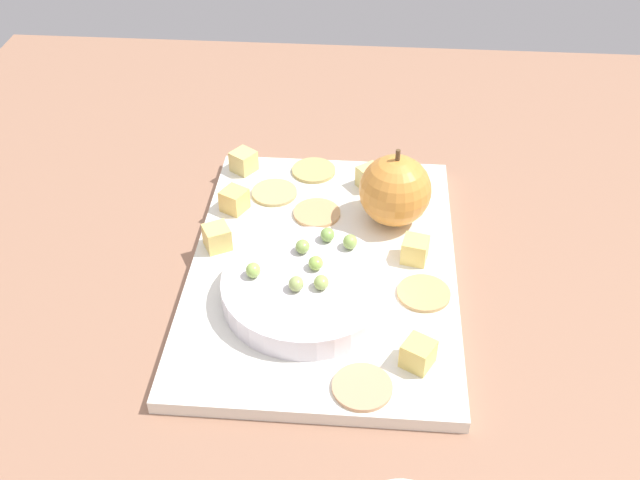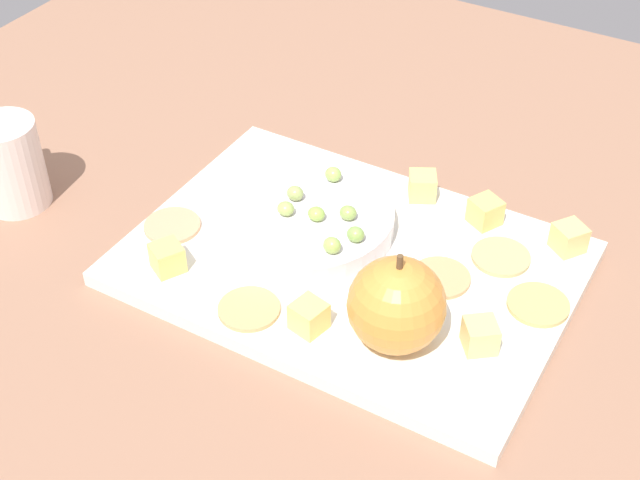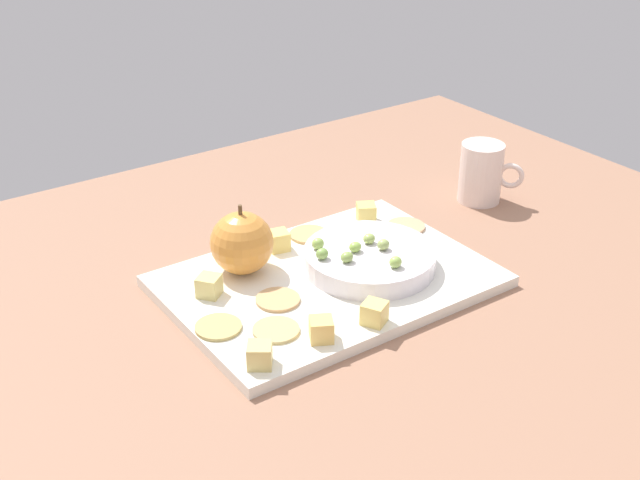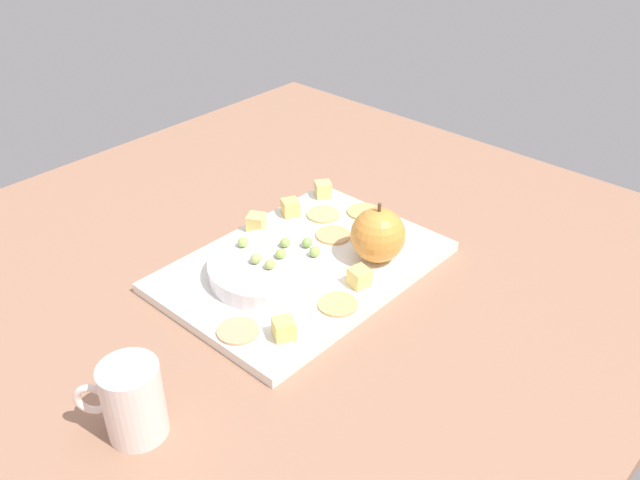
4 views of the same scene
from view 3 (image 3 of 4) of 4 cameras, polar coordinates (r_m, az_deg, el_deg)
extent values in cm
cube|color=#986C53|center=(104.63, 3.18, -4.32)|extent=(119.34, 105.49, 3.21)
cube|color=white|center=(104.44, 0.53, -2.83)|extent=(39.15, 27.49, 1.46)
cylinder|color=white|center=(105.51, 3.41, -1.29)|extent=(16.71, 16.71, 2.52)
sphere|color=orange|center=(103.77, -5.37, -0.20)|extent=(7.94, 7.94, 7.94)
cylinder|color=brown|center=(101.70, -5.48, 2.07)|extent=(0.50, 0.50, 1.20)
cube|color=#E0C874|center=(88.13, -4.15, -7.85)|extent=(3.58, 3.58, 2.57)
cube|color=#F2D370|center=(94.75, 3.73, -5.00)|extent=(3.48, 3.48, 2.57)
cube|color=#E1CD78|center=(100.43, -7.60, -3.13)|extent=(3.60, 3.60, 2.57)
cube|color=#F4C868|center=(91.79, 0.09, -6.13)|extent=(3.48, 3.48, 2.57)
cube|color=#E7CD66|center=(117.15, 3.17, 1.87)|extent=(3.50, 3.50, 2.57)
cube|color=#EFD46D|center=(109.73, -2.85, -0.03)|extent=(3.07, 3.07, 2.57)
cylinder|color=tan|center=(94.81, -6.96, -5.93)|extent=(5.32, 5.32, 0.40)
cylinder|color=tan|center=(99.10, -2.90, -4.09)|extent=(5.32, 5.32, 0.40)
cylinder|color=tan|center=(116.19, 5.89, 0.93)|extent=(5.32, 5.32, 0.40)
cylinder|color=tan|center=(113.44, -0.76, 0.38)|extent=(5.32, 5.32, 0.40)
cylinder|color=tan|center=(93.75, -3.02, -6.17)|extent=(5.32, 5.32, 0.40)
ellipsoid|color=#9FB362|center=(104.80, 4.35, -0.32)|extent=(1.61, 1.44, 1.41)
ellipsoid|color=#A0B95D|center=(106.19, 3.38, 0.09)|extent=(1.61, 1.44, 1.32)
ellipsoid|color=#91AF55|center=(101.79, 1.86, -1.18)|extent=(1.61, 1.44, 1.34)
ellipsoid|color=#88B254|center=(102.40, 0.14, -0.95)|extent=(1.61, 1.44, 1.41)
ellipsoid|color=#9BBE59|center=(104.61, -0.14, -0.25)|extent=(1.61, 1.44, 1.51)
ellipsoid|color=#98BF51|center=(104.16, 2.42, -0.48)|extent=(1.61, 1.44, 1.30)
ellipsoid|color=#9DC35A|center=(100.97, 5.19, -1.51)|extent=(1.61, 1.44, 1.45)
cylinder|color=#F4DED4|center=(127.62, 10.93, 4.54)|extent=(6.41, 6.41, 9.07)
torus|color=#F4DED4|center=(127.42, 12.90, 4.30)|extent=(3.16, 3.60, 4.00)
camera|label=1|loc=(1.35, 22.64, 25.41)|focal=42.02mm
camera|label=2|loc=(1.30, -27.16, 25.69)|focal=50.59mm
camera|label=4|loc=(1.69, 6.31, 28.65)|focal=37.94mm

